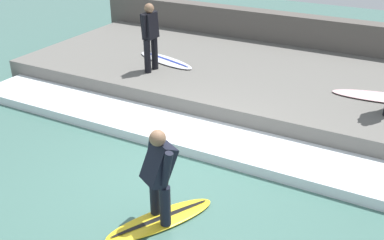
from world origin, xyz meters
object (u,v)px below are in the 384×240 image
object	(u,v)px
surfboard_waiting_near	(165,60)
surfboard_waiting_far	(384,97)
surfer_waiting_near	(150,34)
surfer_riding	(159,172)
surfboard_riding	(161,220)

from	to	relation	value
surfboard_waiting_near	surfboard_waiting_far	distance (m)	4.95
surfer_waiting_near	surfboard_waiting_far	bearing A→B (deg)	-80.43
surfer_riding	surfer_waiting_near	bearing A→B (deg)	34.15
surfboard_riding	surfer_waiting_near	size ratio (longest dim) A/B	1.09
surfer_riding	surfboard_waiting_far	distance (m)	5.27
surfer_riding	surfboard_waiting_near	xyz separation A→B (m)	(4.62, 2.71, -0.31)
surfboard_riding	surfboard_waiting_far	world-z (taller)	surfboard_waiting_far
surfer_riding	surfboard_waiting_far	bearing A→B (deg)	-25.20
surfboard_riding	surfer_waiting_near	world-z (taller)	surfer_waiting_near
surfboard_riding	surfboard_waiting_near	distance (m)	5.38
surfer_riding	surfer_waiting_near	world-z (taller)	surfer_waiting_near
surfboard_waiting_near	surfboard_waiting_far	size ratio (longest dim) A/B	0.88
surfboard_riding	surfboard_waiting_far	size ratio (longest dim) A/B	0.81
surfer_waiting_near	surfboard_waiting_near	bearing A→B (deg)	3.89
surfer_riding	surfboard_waiting_far	size ratio (longest dim) A/B	0.68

